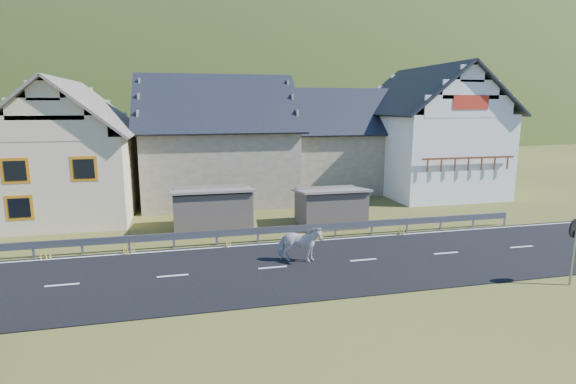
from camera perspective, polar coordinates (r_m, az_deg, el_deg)
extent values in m
plane|color=#44471E|center=(18.78, -1.96, -9.68)|extent=(160.00, 160.00, 0.00)
cube|color=black|center=(18.77, -1.96, -9.62)|extent=(60.00, 7.00, 0.04)
cube|color=silver|center=(18.76, -1.96, -9.55)|extent=(60.00, 6.60, 0.01)
cube|color=#93969B|center=(22.04, -3.85, -4.96)|extent=(28.00, 0.08, 0.34)
cube|color=#93969B|center=(22.83, -29.63, -6.45)|extent=(0.10, 0.06, 0.70)
cube|color=#93969B|center=(22.33, -24.68, -6.37)|extent=(0.10, 0.06, 0.70)
cube|color=#93969B|center=(22.01, -19.55, -6.24)|extent=(0.10, 0.06, 0.70)
cube|color=#93969B|center=(21.87, -14.31, -6.05)|extent=(0.10, 0.06, 0.70)
cube|color=#93969B|center=(21.90, -9.05, -5.81)|extent=(0.10, 0.06, 0.70)
cube|color=#93969B|center=(22.12, -3.85, -5.52)|extent=(0.10, 0.06, 0.70)
cube|color=#93969B|center=(22.52, 1.19, -5.20)|extent=(0.10, 0.06, 0.70)
cube|color=#93969B|center=(23.08, 6.02, -4.86)|extent=(0.10, 0.06, 0.70)
cube|color=#93969B|center=(23.80, 10.59, -4.50)|extent=(0.10, 0.06, 0.70)
cube|color=#93969B|center=(24.66, 14.86, -4.14)|extent=(0.10, 0.06, 0.70)
cube|color=#93969B|center=(25.64, 18.82, -3.79)|extent=(0.10, 0.06, 0.70)
cube|color=#93969B|center=(26.74, 22.46, -3.45)|extent=(0.10, 0.06, 0.70)
cube|color=#93969B|center=(27.94, 25.81, -3.12)|extent=(0.10, 0.06, 0.70)
cube|color=brown|center=(24.41, -9.60, -2.26)|extent=(4.30, 3.30, 2.40)
cube|color=brown|center=(25.18, 5.41, -1.98)|extent=(3.80, 2.90, 2.20)
cube|color=beige|center=(30.26, -25.71, 2.05)|extent=(7.00, 9.00, 5.00)
cube|color=#C6730F|center=(26.26, -31.33, 2.32)|extent=(1.30, 0.12, 1.30)
cube|color=#C6730F|center=(25.44, -24.47, 2.71)|extent=(1.30, 0.12, 1.30)
cube|color=#C6730F|center=(26.56, -30.93, -1.73)|extent=(1.30, 0.12, 1.30)
cube|color=tan|center=(31.92, -29.30, 9.48)|extent=(0.70, 0.70, 2.40)
cube|color=tan|center=(32.59, -8.92, 3.56)|extent=(10.00, 9.00, 5.00)
cube|color=tan|center=(36.68, 6.64, 4.12)|extent=(9.00, 8.00, 4.60)
cube|color=white|center=(36.44, 17.23, 4.77)|extent=(8.00, 10.00, 6.00)
cube|color=red|center=(32.03, 22.22, 10.49)|extent=(2.60, 0.06, 0.90)
cube|color=brown|center=(32.03, 21.99, 4.04)|extent=(6.80, 0.12, 0.12)
ellipsoid|color=#243E17|center=(199.21, -10.73, 3.08)|extent=(440.00, 280.00, 260.00)
imported|color=beige|center=(19.14, 1.47, -6.62)|extent=(1.36, 2.05, 1.59)
cylinder|color=#93969B|center=(19.81, 32.44, -7.09)|extent=(0.09, 0.09, 2.13)
cylinder|color=black|center=(19.58, 32.60, -3.90)|extent=(0.68, 0.29, 0.70)
cylinder|color=white|center=(19.61, 32.51, -3.87)|extent=(0.57, 0.23, 0.60)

